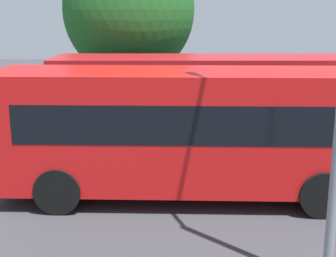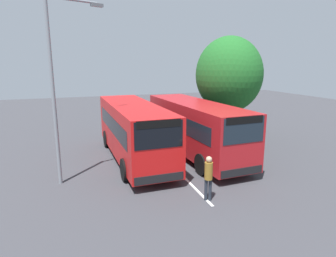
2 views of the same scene
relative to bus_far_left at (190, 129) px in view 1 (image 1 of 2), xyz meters
name	(u,v)px [view 1 (image 1 of 2)]	position (x,y,z in m)	size (l,w,h in m)	color
ground_plane	(193,174)	(0.11, 1.70, -1.73)	(65.15, 65.15, 0.00)	#38383D
bus_far_left	(190,129)	(0.00, 0.00, 0.00)	(9.29, 2.56, 3.13)	red
bus_center_left	(205,102)	(0.51, 3.53, 0.00)	(9.36, 2.77, 3.13)	#AD191E
depot_tree	(129,10)	(-2.24, 7.28, 2.78)	(4.92, 4.43, 7.11)	#4C3823
lane_stripe_outer_left	(193,174)	(0.11, 1.70, -1.73)	(12.86, 0.12, 0.01)	silver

